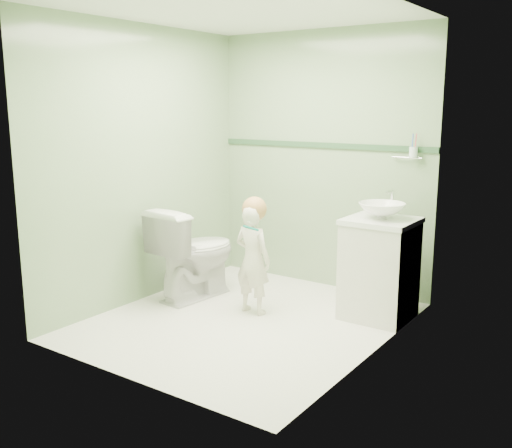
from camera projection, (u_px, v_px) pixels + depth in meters
The scene contains 12 objects.
ground at pixel (245, 321), 4.74m from camera, with size 2.50×2.50×0.00m, color white.
room_shell at pixel (245, 174), 4.49m from camera, with size 2.50×2.54×2.40m.
trim_stripe at pixel (322, 145), 5.46m from camera, with size 2.20×0.02×0.05m, color #305434.
vanity at pixel (379, 270), 4.75m from camera, with size 0.52×0.50×0.80m, color silver.
counter at pixel (381, 221), 4.67m from camera, with size 0.54×0.52×0.04m, color white.
basin at pixel (382, 211), 4.65m from camera, with size 0.37×0.37×0.13m, color white.
faucet at pixel (391, 198), 4.78m from camera, with size 0.03×0.13×0.18m.
cup_holder at pixel (413, 152), 4.92m from camera, with size 0.26×0.07×0.21m.
toilet at pixel (195, 252), 5.26m from camera, with size 0.47×0.82×0.83m, color white.
toddler at pixel (253, 260), 4.85m from camera, with size 0.33×0.22×0.92m, color beige.
hair_cap at pixel (254, 209), 4.78m from camera, with size 0.20×0.20×0.20m, color #B78249.
teal_toothbrush at pixel (251, 227), 4.65m from camera, with size 0.11×0.13×0.08m.
Camera 1 is at (2.62, -3.63, 1.73)m, focal length 40.99 mm.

